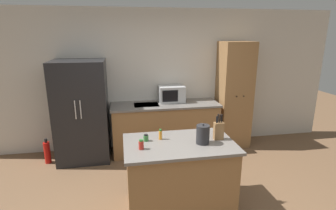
{
  "coord_description": "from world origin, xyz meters",
  "views": [
    {
      "loc": [
        -0.58,
        -2.56,
        2.16
      ],
      "look_at": [
        0.14,
        1.4,
        1.05
      ],
      "focal_mm": 28.0,
      "sensor_mm": 36.0,
      "label": 1
    }
  ],
  "objects_px": {
    "spice_bottle_amber_oil": "(146,138)",
    "fire_extinguisher": "(47,152)",
    "refrigerator": "(82,111)",
    "microwave": "(171,94)",
    "knife_block": "(219,130)",
    "spice_bottle_short_red": "(160,135)",
    "kettle": "(203,134)",
    "pantry_cabinet": "(234,95)",
    "spice_bottle_tall_dark": "(141,145)"
  },
  "relations": [
    {
      "from": "refrigerator",
      "to": "pantry_cabinet",
      "type": "xyz_separation_m",
      "value": [
        2.81,
        0.11,
        0.14
      ]
    },
    {
      "from": "knife_block",
      "to": "kettle",
      "type": "relative_size",
      "value": 1.31
    },
    {
      "from": "refrigerator",
      "to": "spice_bottle_short_red",
      "type": "height_order",
      "value": "refrigerator"
    },
    {
      "from": "microwave",
      "to": "spice_bottle_short_red",
      "type": "distance_m",
      "value": 1.77
    },
    {
      "from": "spice_bottle_amber_oil",
      "to": "kettle",
      "type": "xyz_separation_m",
      "value": [
        0.66,
        -0.19,
        0.07
      ]
    },
    {
      "from": "spice_bottle_short_red",
      "to": "pantry_cabinet",
      "type": "bearing_deg",
      "value": 44.14
    },
    {
      "from": "kettle",
      "to": "refrigerator",
      "type": "bearing_deg",
      "value": 132.81
    },
    {
      "from": "spice_bottle_short_red",
      "to": "knife_block",
      "type": "bearing_deg",
      "value": -10.29
    },
    {
      "from": "knife_block",
      "to": "spice_bottle_amber_oil",
      "type": "bearing_deg",
      "value": 173.03
    },
    {
      "from": "kettle",
      "to": "knife_block",
      "type": "bearing_deg",
      "value": 19.91
    },
    {
      "from": "refrigerator",
      "to": "spice_bottle_tall_dark",
      "type": "height_order",
      "value": "refrigerator"
    },
    {
      "from": "knife_block",
      "to": "fire_extinguisher",
      "type": "bearing_deg",
      "value": 147.57
    },
    {
      "from": "kettle",
      "to": "fire_extinguisher",
      "type": "bearing_deg",
      "value": 143.6
    },
    {
      "from": "refrigerator",
      "to": "fire_extinguisher",
      "type": "relative_size",
      "value": 3.92
    },
    {
      "from": "knife_block",
      "to": "kettle",
      "type": "bearing_deg",
      "value": -160.09
    },
    {
      "from": "refrigerator",
      "to": "microwave",
      "type": "xyz_separation_m",
      "value": [
        1.6,
        0.18,
        0.2
      ]
    },
    {
      "from": "fire_extinguisher",
      "to": "microwave",
      "type": "bearing_deg",
      "value": 7.19
    },
    {
      "from": "refrigerator",
      "to": "knife_block",
      "type": "relative_size",
      "value": 5.32
    },
    {
      "from": "pantry_cabinet",
      "to": "fire_extinguisher",
      "type": "bearing_deg",
      "value": -176.59
    },
    {
      "from": "microwave",
      "to": "spice_bottle_amber_oil",
      "type": "relative_size",
      "value": 5.58
    },
    {
      "from": "spice_bottle_short_red",
      "to": "fire_extinguisher",
      "type": "distance_m",
      "value": 2.38
    },
    {
      "from": "pantry_cabinet",
      "to": "kettle",
      "type": "bearing_deg",
      "value": -123.24
    },
    {
      "from": "microwave",
      "to": "spice_bottle_tall_dark",
      "type": "height_order",
      "value": "microwave"
    },
    {
      "from": "spice_bottle_short_red",
      "to": "fire_extinguisher",
      "type": "relative_size",
      "value": 0.3
    },
    {
      "from": "spice_bottle_short_red",
      "to": "kettle",
      "type": "relative_size",
      "value": 0.53
    },
    {
      "from": "spice_bottle_short_red",
      "to": "refrigerator",
      "type": "bearing_deg",
      "value": 126.57
    },
    {
      "from": "pantry_cabinet",
      "to": "fire_extinguisher",
      "type": "relative_size",
      "value": 4.56
    },
    {
      "from": "pantry_cabinet",
      "to": "fire_extinguisher",
      "type": "xyz_separation_m",
      "value": [
        -3.42,
        -0.2,
        -0.81
      ]
    },
    {
      "from": "spice_bottle_amber_oil",
      "to": "fire_extinguisher",
      "type": "height_order",
      "value": "spice_bottle_amber_oil"
    },
    {
      "from": "spice_bottle_short_red",
      "to": "spice_bottle_amber_oil",
      "type": "distance_m",
      "value": 0.18
    },
    {
      "from": "knife_block",
      "to": "spice_bottle_amber_oil",
      "type": "distance_m",
      "value": 0.89
    },
    {
      "from": "refrigerator",
      "to": "microwave",
      "type": "bearing_deg",
      "value": 6.53
    },
    {
      "from": "refrigerator",
      "to": "spice_bottle_short_red",
      "type": "relative_size",
      "value": 13.13
    },
    {
      "from": "microwave",
      "to": "spice_bottle_amber_oil",
      "type": "height_order",
      "value": "microwave"
    },
    {
      "from": "refrigerator",
      "to": "fire_extinguisher",
      "type": "height_order",
      "value": "refrigerator"
    },
    {
      "from": "microwave",
      "to": "kettle",
      "type": "height_order",
      "value": "microwave"
    },
    {
      "from": "microwave",
      "to": "knife_block",
      "type": "distance_m",
      "value": 1.85
    },
    {
      "from": "pantry_cabinet",
      "to": "kettle",
      "type": "height_order",
      "value": "pantry_cabinet"
    },
    {
      "from": "microwave",
      "to": "fire_extinguisher",
      "type": "distance_m",
      "value": 2.4
    },
    {
      "from": "knife_block",
      "to": "spice_bottle_short_red",
      "type": "bearing_deg",
      "value": 169.71
    },
    {
      "from": "pantry_cabinet",
      "to": "kettle",
      "type": "relative_size",
      "value": 8.08
    },
    {
      "from": "kettle",
      "to": "fire_extinguisher",
      "type": "xyz_separation_m",
      "value": [
        -2.22,
        1.64,
        -0.81
      ]
    },
    {
      "from": "spice_bottle_short_red",
      "to": "kettle",
      "type": "height_order",
      "value": "kettle"
    },
    {
      "from": "knife_block",
      "to": "spice_bottle_short_red",
      "type": "xyz_separation_m",
      "value": [
        -0.7,
        0.13,
        -0.06
      ]
    },
    {
      "from": "refrigerator",
      "to": "kettle",
      "type": "relative_size",
      "value": 6.95
    },
    {
      "from": "spice_bottle_short_red",
      "to": "fire_extinguisher",
      "type": "height_order",
      "value": "spice_bottle_short_red"
    },
    {
      "from": "knife_block",
      "to": "fire_extinguisher",
      "type": "distance_m",
      "value": 3.01
    },
    {
      "from": "refrigerator",
      "to": "pantry_cabinet",
      "type": "height_order",
      "value": "pantry_cabinet"
    },
    {
      "from": "refrigerator",
      "to": "microwave",
      "type": "relative_size",
      "value": 3.65
    },
    {
      "from": "spice_bottle_short_red",
      "to": "spice_bottle_amber_oil",
      "type": "xyz_separation_m",
      "value": [
        -0.18,
        -0.02,
        -0.02
      ]
    }
  ]
}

